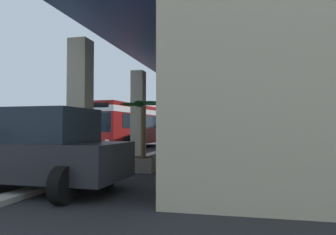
{
  "coord_description": "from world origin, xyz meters",
  "views": [
    {
      "loc": [
        15.87,
        9.47,
        1.52
      ],
      "look_at": [
        -1.91,
        5.39,
        2.09
      ],
      "focal_mm": 34.2,
      "sensor_mm": 36.0,
      "label": 1
    }
  ],
  "objects_px": {
    "parked_suv_white": "(33,139)",
    "pedestrian": "(83,138)",
    "potted_palm": "(143,152)",
    "parked_suv_charcoal": "(26,148)",
    "transit_bus": "(132,123)"
  },
  "relations": [
    {
      "from": "potted_palm",
      "to": "transit_bus",
      "type": "bearing_deg",
      "value": -159.04
    },
    {
      "from": "parked_suv_white",
      "to": "potted_palm",
      "type": "height_order",
      "value": "potted_palm"
    },
    {
      "from": "potted_palm",
      "to": "pedestrian",
      "type": "bearing_deg",
      "value": -134.88
    },
    {
      "from": "transit_bus",
      "to": "pedestrian",
      "type": "distance_m",
      "value": 7.37
    },
    {
      "from": "parked_suv_white",
      "to": "parked_suv_charcoal",
      "type": "xyz_separation_m",
      "value": [
        5.68,
        3.92,
        0.0
      ]
    },
    {
      "from": "transit_bus",
      "to": "parked_suv_charcoal",
      "type": "bearing_deg",
      "value": 10.2
    },
    {
      "from": "parked_suv_white",
      "to": "pedestrian",
      "type": "height_order",
      "value": "parked_suv_white"
    },
    {
      "from": "parked_suv_white",
      "to": "potted_palm",
      "type": "distance_m",
      "value": 5.99
    },
    {
      "from": "transit_bus",
      "to": "parked_suv_charcoal",
      "type": "relative_size",
      "value": 2.34
    },
    {
      "from": "parked_suv_charcoal",
      "to": "potted_palm",
      "type": "relative_size",
      "value": 1.96
    },
    {
      "from": "pedestrian",
      "to": "potted_palm",
      "type": "bearing_deg",
      "value": 45.12
    },
    {
      "from": "potted_palm",
      "to": "parked_suv_charcoal",
      "type": "bearing_deg",
      "value": -24.91
    },
    {
      "from": "potted_palm",
      "to": "parked_suv_white",
      "type": "bearing_deg",
      "value": -108.11
    },
    {
      "from": "parked_suv_white",
      "to": "potted_palm",
      "type": "bearing_deg",
      "value": 71.89
    },
    {
      "from": "parked_suv_charcoal",
      "to": "potted_palm",
      "type": "bearing_deg",
      "value": 155.09
    }
  ]
}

